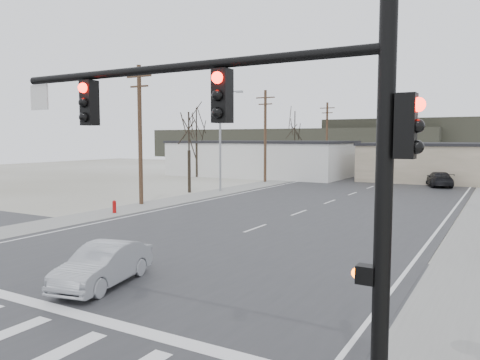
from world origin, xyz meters
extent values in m
plane|color=silver|center=(0.00, 0.00, 0.00)|extent=(140.00, 140.00, 0.00)
cube|color=#29292B|center=(0.00, 15.00, 0.02)|extent=(18.00, 110.00, 0.05)
cube|color=#29292B|center=(0.00, 0.00, 0.02)|extent=(90.00, 10.00, 0.04)
cube|color=gray|center=(-10.60, 20.00, 0.03)|extent=(3.00, 90.00, 0.06)
cylinder|color=black|center=(9.80, -6.20, 3.60)|extent=(0.28, 0.28, 7.20)
cylinder|color=black|center=(5.60, -6.20, 6.20)|extent=(8.40, 0.18, 0.18)
cube|color=black|center=(6.80, -6.20, 5.60)|extent=(0.32, 0.30, 1.00)
cube|color=black|center=(3.30, -6.20, 5.60)|extent=(0.32, 0.30, 1.00)
sphere|color=#FF0C05|center=(6.80, -6.37, 5.92)|extent=(0.22, 0.22, 0.22)
sphere|color=#FF0C05|center=(3.30, -6.37, 5.92)|extent=(0.22, 0.22, 0.22)
cube|color=black|center=(10.10, -6.20, 5.00)|extent=(0.30, 0.30, 1.00)
cube|color=silver|center=(1.60, -6.20, 5.80)|extent=(0.60, 0.04, 0.60)
cube|color=black|center=(9.55, -6.20, 2.60)|extent=(0.30, 0.25, 0.30)
sphere|color=#FF5905|center=(9.40, -6.20, 2.60)|extent=(0.18, 0.18, 0.18)
cylinder|color=#A50C0C|center=(-10.20, 8.00, 0.35)|extent=(0.24, 0.24, 0.70)
sphere|color=#A50C0C|center=(-10.20, 8.00, 0.75)|extent=(0.24, 0.24, 0.24)
cube|color=silver|center=(-16.00, 40.00, 2.10)|extent=(22.00, 12.00, 4.20)
cube|color=black|center=(-16.00, 40.00, 4.35)|extent=(22.30, 12.30, 0.30)
cylinder|color=#4E3424|center=(-11.50, 12.00, 5.00)|extent=(0.30, 0.30, 10.00)
cube|color=#4E3424|center=(-11.50, 12.00, 9.20)|extent=(2.20, 0.12, 0.12)
cube|color=#4E3424|center=(-11.50, 12.00, 8.50)|extent=(1.60, 0.12, 0.12)
cylinder|color=#4E3424|center=(-11.50, 32.00, 5.00)|extent=(0.30, 0.30, 10.00)
cube|color=#4E3424|center=(-11.50, 32.00, 9.20)|extent=(2.20, 0.12, 0.12)
cube|color=#4E3424|center=(-11.50, 32.00, 8.50)|extent=(1.60, 0.12, 0.12)
cylinder|color=#4E3424|center=(-11.50, 52.00, 5.00)|extent=(0.30, 0.30, 10.00)
cube|color=#4E3424|center=(-11.50, 52.00, 9.20)|extent=(2.20, 0.12, 0.12)
cube|color=#4E3424|center=(-11.50, 52.00, 8.50)|extent=(1.60, 0.12, 0.12)
cylinder|color=gray|center=(-11.00, 22.00, 4.50)|extent=(0.20, 0.20, 9.00)
cylinder|color=gray|center=(-10.00, 22.00, 8.90)|extent=(2.00, 0.12, 0.12)
cube|color=gray|center=(-9.00, 22.00, 8.85)|extent=(0.60, 0.25, 0.18)
cylinder|color=#2E251C|center=(-13.00, 20.00, 1.88)|extent=(0.28, 0.28, 3.75)
cylinder|color=#2E251C|center=(-13.00, 20.00, 5.25)|extent=(0.14, 0.14, 3.75)
cylinder|color=#2E251C|center=(-14.00, 46.00, 2.25)|extent=(0.28, 0.28, 4.50)
cylinder|color=#2E251C|center=(-14.00, 46.00, 6.30)|extent=(0.14, 0.14, 4.50)
cylinder|color=#2E251C|center=(-22.00, 34.00, 2.25)|extent=(0.28, 0.28, 4.50)
cylinder|color=#2E251C|center=(-22.00, 34.00, 6.30)|extent=(0.14, 0.14, 4.50)
cube|color=#333026|center=(-35.00, 92.00, 3.50)|extent=(70.00, 18.00, 7.00)
imported|color=#969AA0|center=(0.21, -2.97, 0.71)|extent=(2.23, 4.26, 1.34)
imported|color=black|center=(5.69, 36.21, 0.78)|extent=(3.52, 5.47, 1.47)
imported|color=black|center=(-6.67, 46.15, 0.84)|extent=(2.25, 4.79, 1.58)
camera|label=1|loc=(11.47, -13.69, 4.81)|focal=35.00mm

